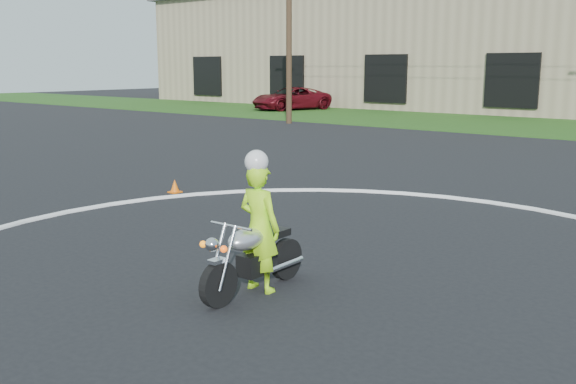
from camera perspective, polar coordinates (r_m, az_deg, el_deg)
The scene contains 6 objects.
ground at distance 6.78m, azimuth -13.05°, elevation -13.58°, with size 120.00×120.00×0.00m, color black.
course_markings at distance 8.98m, azimuth 19.25°, elevation -7.64°, with size 19.05×19.05×0.12m.
primary_motorcycle at distance 8.03m, azimuth -3.16°, elevation -5.76°, with size 0.65×1.85×0.97m.
rider_primary_grp at distance 8.02m, azimuth -2.57°, elevation -2.83°, with size 0.60×0.40×1.80m.
pickup_grp at distance 41.63m, azimuth 0.28°, elevation 8.30°, with size 3.84×5.68×1.44m.
warehouse at distance 49.38m, azimuth 11.55°, elevation 12.52°, with size 41.00×17.00×8.30m.
Camera 1 is at (4.92, -3.72, 2.81)m, focal length 40.00 mm.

